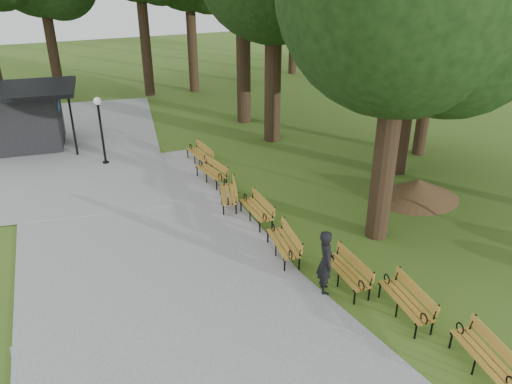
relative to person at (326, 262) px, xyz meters
name	(u,v)px	position (x,y,z in m)	size (l,w,h in m)	color
ground	(303,270)	(-0.02, 1.09, -0.92)	(100.00, 100.00, 0.00)	#375A19
path	(141,249)	(-4.02, 4.09, -0.89)	(12.00, 38.00, 0.06)	gray
person	(326,262)	(0.00, 0.00, 0.00)	(0.67, 0.44, 1.83)	black
kiosk	(20,118)	(-6.91, 15.70, 0.52)	(4.58, 3.99, 2.87)	black
lamp_post	(99,116)	(-3.81, 11.84, 1.23)	(0.32, 0.32, 2.96)	black
dirt_mound	(418,189)	(6.20, 3.40, -0.53)	(2.76, 2.76, 0.76)	#47301C
bench_0	(485,357)	(1.52, -3.93, -0.48)	(1.90, 0.64, 0.88)	#B07C28
bench_1	(406,301)	(1.27, -1.72, -0.48)	(1.90, 0.64, 0.88)	#B07C28
bench_2	(346,272)	(0.65, -0.03, -0.48)	(1.90, 0.64, 0.88)	#B07C28
bench_3	(283,243)	(-0.21, 1.99, -0.48)	(1.90, 0.64, 0.88)	#B07C28
bench_4	(256,210)	(-0.03, 4.32, -0.48)	(1.90, 0.64, 0.88)	#B07C28
bench_5	(228,194)	(-0.43, 5.86, -0.48)	(1.90, 0.64, 0.88)	#B07C28
bench_6	(211,172)	(-0.28, 8.02, -0.48)	(1.90, 0.64, 0.88)	#B07C28
bench_7	(199,154)	(-0.07, 10.11, -0.48)	(1.90, 0.64, 0.88)	#B07C28
lawn_tree_1	(420,2)	(7.18, 5.68, 5.81)	(5.93, 5.93, 9.73)	black
lawn_tree_5	(439,11)	(9.51, 7.08, 5.30)	(5.99, 5.99, 9.24)	black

